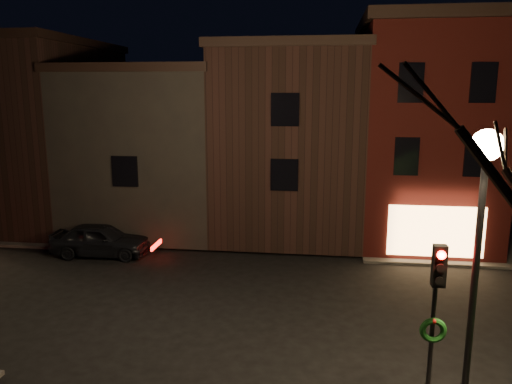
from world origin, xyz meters
TOP-DOWN VIEW (x-y plane):
  - ground at (0.00, 0.00)m, footprint 120.00×120.00m
  - sidewalk_far_left at (-20.00, 20.00)m, footprint 30.00×30.00m
  - corner_building at (8.00, 9.47)m, footprint 6.50×8.50m
  - row_building_a at (1.50, 10.50)m, footprint 7.30×10.30m
  - row_building_b at (-5.75, 10.50)m, footprint 7.80×10.30m
  - row_building_c at (-13.00, 10.50)m, footprint 7.30×10.30m
  - street_lamp_near at (6.20, -6.00)m, footprint 0.60×0.60m
  - traffic_signal at (5.60, -5.51)m, footprint 0.58×0.38m
  - parked_car_a at (-6.68, 4.50)m, footprint 4.42×1.91m

SIDE VIEW (x-z plane):
  - ground at x=0.00m, z-range 0.00..0.00m
  - sidewalk_far_left at x=-20.00m, z-range 0.00..0.12m
  - parked_car_a at x=-6.68m, z-range 0.00..1.49m
  - traffic_signal at x=5.60m, z-range 0.78..4.83m
  - row_building_b at x=-5.75m, z-range 0.13..8.53m
  - row_building_a at x=1.50m, z-range 0.13..9.53m
  - row_building_c at x=-13.00m, z-range 0.13..10.03m
  - street_lamp_near at x=6.20m, z-range 1.94..8.42m
  - corner_building at x=8.00m, z-range 0.15..10.65m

